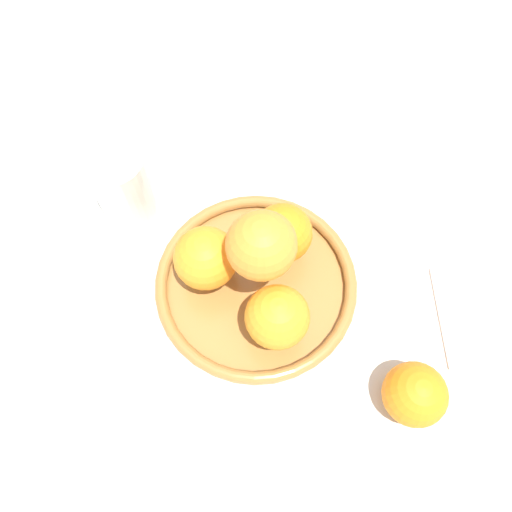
# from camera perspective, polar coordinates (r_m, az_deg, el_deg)

# --- Properties ---
(ground_plane) EXTENTS (4.00, 4.00, 0.00)m
(ground_plane) POSITION_cam_1_polar(r_m,az_deg,el_deg) (0.68, -0.00, -3.85)
(ground_plane) COLOR beige
(fruit_bowl) EXTENTS (0.26, 0.26, 0.03)m
(fruit_bowl) POSITION_cam_1_polar(r_m,az_deg,el_deg) (0.66, -0.00, -3.31)
(fruit_bowl) COLOR #A57238
(fruit_bowl) RESTS_ON ground_plane
(orange_pile) EXTENTS (0.19, 0.18, 0.14)m
(orange_pile) POSITION_cam_1_polar(r_m,az_deg,el_deg) (0.59, 0.02, -0.49)
(orange_pile) COLOR orange
(orange_pile) RESTS_ON fruit_bowl
(stray_orange) EXTENTS (0.08, 0.08, 0.08)m
(stray_orange) POSITION_cam_1_polar(r_m,az_deg,el_deg) (0.63, 17.68, -14.82)
(stray_orange) COLOR orange
(stray_orange) RESTS_ON ground_plane
(drinking_glass) EXTENTS (0.08, 0.08, 0.13)m
(drinking_glass) POSITION_cam_1_polar(r_m,az_deg,el_deg) (0.70, -14.85, 7.51)
(drinking_glass) COLOR silver
(drinking_glass) RESTS_ON ground_plane
(napkin_folded) EXTENTS (0.18, 0.18, 0.01)m
(napkin_folded) POSITION_cam_1_polar(r_m,az_deg,el_deg) (0.73, 25.30, -6.14)
(napkin_folded) COLOR beige
(napkin_folded) RESTS_ON ground_plane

